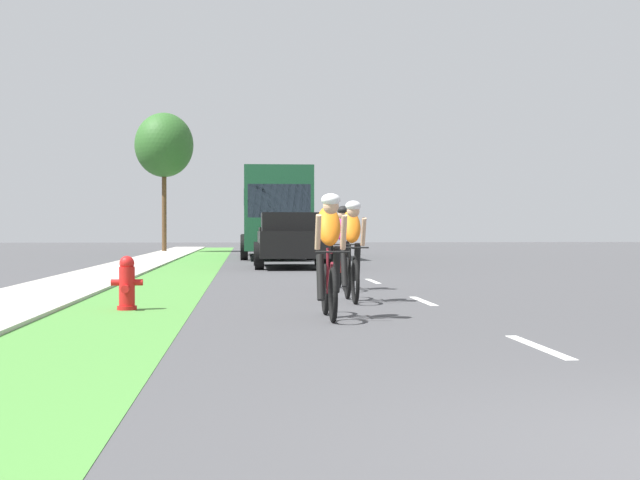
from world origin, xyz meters
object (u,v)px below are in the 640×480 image
at_px(fire_hydrant_red, 127,284).
at_px(street_tree_far, 164,146).
at_px(cyclist_lead, 329,255).
at_px(cyclist_trailing, 351,250).
at_px(bus_dark_green, 274,210).
at_px(cyclist_distant, 342,247).
at_px(pickup_black, 291,240).

xyz_separation_m(fire_hydrant_red, street_tree_far, (-2.52, 34.27, 5.15)).
relative_size(cyclist_lead, street_tree_far, 0.24).
bearing_deg(cyclist_trailing, bus_dark_green, 91.08).
bearing_deg(fire_hydrant_red, cyclist_lead, -28.51).
xyz_separation_m(fire_hydrant_red, cyclist_distant, (3.48, 4.09, 0.44)).
distance_m(bus_dark_green, street_tree_far, 11.30).
bearing_deg(cyclist_distant, bus_dark_green, 91.67).
xyz_separation_m(fire_hydrant_red, bus_dark_green, (2.87, 24.99, 1.61)).
xyz_separation_m(cyclist_distant, pickup_black, (-0.44, 10.14, 0.02)).
height_order(cyclist_distant, street_tree_far, street_tree_far).
bearing_deg(street_tree_far, cyclist_lead, -81.66).
distance_m(cyclist_lead, bus_dark_green, 26.49).
xyz_separation_m(cyclist_distant, street_tree_far, (-6.01, 30.17, 4.71)).
bearing_deg(cyclist_distant, cyclist_trailing, -93.24).
height_order(fire_hydrant_red, cyclist_trailing, cyclist_trailing).
bearing_deg(cyclist_distant, cyclist_lead, -97.84).
distance_m(fire_hydrant_red, street_tree_far, 34.74).
relative_size(fire_hydrant_red, cyclist_trailing, 0.44).
xyz_separation_m(cyclist_lead, pickup_black, (0.33, 15.71, 0.02)).
relative_size(cyclist_distant, street_tree_far, 0.24).
distance_m(fire_hydrant_red, bus_dark_green, 25.20).
bearing_deg(cyclist_trailing, street_tree_far, 100.02).
relative_size(cyclist_distant, bus_dark_green, 0.15).
relative_size(cyclist_trailing, street_tree_far, 0.24).
relative_size(cyclist_lead, cyclist_trailing, 1.00).
bearing_deg(cyclist_lead, fire_hydrant_red, 151.49).
height_order(cyclist_lead, pickup_black, pickup_black).
bearing_deg(street_tree_far, fire_hydrant_red, -85.79).
bearing_deg(cyclist_distant, pickup_black, 92.49).
bearing_deg(fire_hydrant_red, cyclist_distant, 49.59).
distance_m(cyclist_distant, street_tree_far, 31.12).
height_order(bus_dark_green, street_tree_far, street_tree_far).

